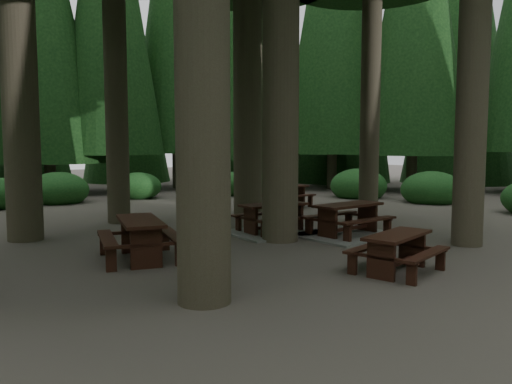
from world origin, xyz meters
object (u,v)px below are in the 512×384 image
picnic_table_a (348,225)px  picnic_table_e (398,247)px  picnic_table_d (285,193)px  picnic_table_b (140,233)px  picnic_table_c (274,223)px

picnic_table_a → picnic_table_e: 3.56m
picnic_table_d → picnic_table_e: (-3.94, -8.74, -0.05)m
picnic_table_d → picnic_table_b: bearing=-148.4°
picnic_table_e → picnic_table_a: bearing=43.3°
picnic_table_c → picnic_table_e: bearing=-96.2°
picnic_table_d → picnic_table_e: picnic_table_d is taller
picnic_table_d → picnic_table_e: size_ratio=1.00×
picnic_table_b → picnic_table_d: size_ratio=1.12×
picnic_table_b → picnic_table_c: picnic_table_b is taller
picnic_table_a → picnic_table_e: picnic_table_a is taller
picnic_table_b → picnic_table_e: (3.44, -3.35, -0.07)m
picnic_table_a → picnic_table_d: picnic_table_a is taller
picnic_table_b → picnic_table_d: bearing=-42.2°
picnic_table_a → picnic_table_c: 1.85m
picnic_table_a → picnic_table_d: bearing=62.6°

